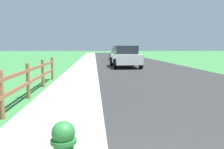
{
  "coord_description": "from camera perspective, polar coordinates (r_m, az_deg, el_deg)",
  "views": [
    {
      "loc": [
        -0.2,
        -1.61,
        1.55
      ],
      "look_at": [
        0.3,
        5.25,
        0.76
      ],
      "focal_mm": 39.17,
      "sensor_mm": 36.0,
      "label": 1
    }
  ],
  "objects": [
    {
      "name": "rail_fence",
      "position": [
        6.67,
        -21.33,
        -2.01
      ],
      "size": [
        0.11,
        10.69,
        1.06
      ],
      "color": "brown",
      "rests_on": "ground"
    },
    {
      "name": "grass_verge",
      "position": [
        28.97,
        -12.72,
        3.31
      ],
      "size": [
        5.0,
        66.0,
        0.0
      ],
      "primitive_type": "cube",
      "color": "#3C8242",
      "rests_on": "ground"
    },
    {
      "name": "road_asphalt",
      "position": [
        28.89,
        3.2,
        3.44
      ],
      "size": [
        7.0,
        66.0,
        0.01
      ],
      "primitive_type": "cube",
      "color": "#303030",
      "rests_on": "ground"
    },
    {
      "name": "parked_suv_white",
      "position": [
        18.53,
        3.1,
        4.19
      ],
      "size": [
        2.14,
        4.51,
        1.62
      ],
      "color": "white",
      "rests_on": "ground"
    },
    {
      "name": "curb_concrete",
      "position": [
        28.79,
        -9.77,
        3.35
      ],
      "size": [
        6.0,
        66.0,
        0.01
      ],
      "primitive_type": "cube",
      "color": "#B0A5A6",
      "rests_on": "ground"
    },
    {
      "name": "ground_plane",
      "position": [
        26.65,
        -3.74,
        3.17
      ],
      "size": [
        120.0,
        120.0,
        0.0
      ],
      "primitive_type": "plane",
      "color": "#3C8242"
    },
    {
      "name": "parked_car_black",
      "position": [
        29.36,
        1.78,
        4.87
      ],
      "size": [
        2.18,
        4.74,
        1.38
      ],
      "color": "black",
      "rests_on": "ground"
    }
  ]
}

